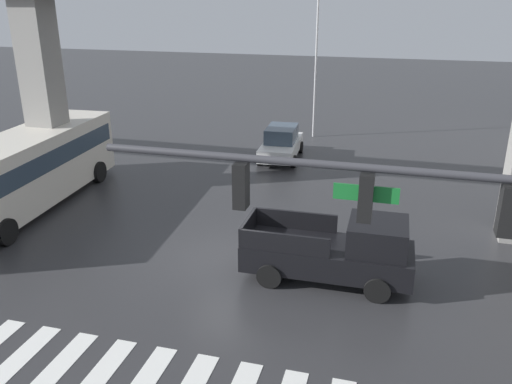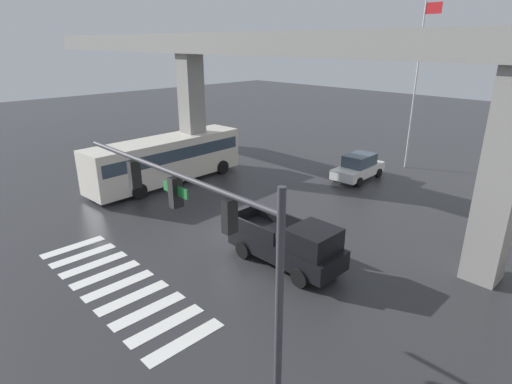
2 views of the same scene
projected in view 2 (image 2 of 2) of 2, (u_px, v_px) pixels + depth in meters
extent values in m
plane|color=#2D2D30|center=(241.00, 235.00, 20.02)|extent=(120.00, 120.00, 0.00)
cube|color=silver|center=(73.00, 247.00, 18.81)|extent=(0.55, 2.80, 0.01)
cube|color=silver|center=(83.00, 255.00, 18.07)|extent=(0.55, 2.80, 0.01)
cube|color=silver|center=(94.00, 265.00, 17.33)|extent=(0.55, 2.80, 0.01)
cube|color=silver|center=(106.00, 275.00, 16.59)|extent=(0.55, 2.80, 0.01)
cube|color=silver|center=(119.00, 285.00, 15.85)|extent=(0.55, 2.80, 0.01)
cube|color=silver|center=(133.00, 297.00, 15.11)|extent=(0.55, 2.80, 0.01)
cube|color=silver|center=(148.00, 311.00, 14.37)|extent=(0.55, 2.80, 0.01)
cube|color=silver|center=(166.00, 325.00, 13.63)|extent=(0.55, 2.80, 0.01)
cube|color=silver|center=(185.00, 341.00, 12.89)|extent=(0.55, 2.80, 0.01)
cube|color=gray|center=(304.00, 44.00, 19.79)|extent=(55.36, 1.92, 1.20)
cube|color=gray|center=(192.00, 117.00, 27.81)|extent=(1.30, 1.30, 8.14)
cube|color=gray|center=(501.00, 181.00, 15.00)|extent=(1.30, 1.30, 8.14)
cube|color=black|center=(285.00, 247.00, 17.20)|extent=(5.12, 1.94, 0.80)
cube|color=black|center=(314.00, 240.00, 15.93)|extent=(1.71, 1.76, 0.90)
cube|color=#3F5160|center=(323.00, 244.00, 15.62)|extent=(0.11, 1.67, 0.77)
cube|color=black|center=(279.00, 218.00, 18.30)|extent=(2.65, 0.12, 0.60)
cube|color=black|center=(251.00, 229.00, 17.14)|extent=(2.65, 0.12, 0.60)
cube|color=black|center=(244.00, 214.00, 18.62)|extent=(0.11, 1.75, 0.60)
cylinder|color=black|center=(328.00, 261.00, 16.87)|extent=(0.76, 0.29, 0.76)
cylinder|color=black|center=(300.00, 278.00, 15.68)|extent=(0.76, 0.29, 0.76)
cylinder|color=black|center=(272.00, 236.00, 18.98)|extent=(0.76, 0.29, 0.76)
cylinder|color=black|center=(244.00, 250.00, 17.79)|extent=(0.76, 0.29, 0.76)
cube|color=beige|center=(167.00, 159.00, 26.89)|extent=(3.11, 10.92, 2.70)
cube|color=#2D3D4C|center=(166.00, 152.00, 26.72)|extent=(3.11, 10.39, 0.76)
cube|color=#2D3D4C|center=(226.00, 140.00, 30.48)|extent=(2.25, 0.21, 1.49)
cylinder|color=black|center=(200.00, 161.00, 30.68)|extent=(0.40, 0.98, 0.96)
cylinder|color=black|center=(222.00, 167.00, 29.12)|extent=(0.40, 0.98, 0.96)
cylinder|color=black|center=(118.00, 182.00, 26.01)|extent=(0.40, 0.98, 0.96)
cylinder|color=black|center=(139.00, 191.00, 24.46)|extent=(0.40, 0.98, 0.96)
cube|color=silver|center=(358.00, 170.00, 27.86)|extent=(1.99, 4.39, 0.64)
cube|color=#384756|center=(360.00, 160.00, 27.68)|extent=(1.61, 2.31, 0.76)
cylinder|color=black|center=(359.00, 182.00, 26.50)|extent=(0.27, 0.65, 0.64)
cylinder|color=black|center=(336.00, 177.00, 27.60)|extent=(0.27, 0.65, 0.64)
cylinder|color=black|center=(378.00, 173.00, 28.33)|extent=(0.27, 0.65, 0.64)
cylinder|color=black|center=(356.00, 168.00, 29.43)|extent=(0.27, 0.65, 0.64)
cylinder|color=#38383D|center=(279.00, 319.00, 9.07)|extent=(0.18, 0.18, 6.20)
cylinder|color=#38383D|center=(164.00, 170.00, 11.10)|extent=(8.60, 0.14, 0.14)
cube|color=black|center=(230.00, 216.00, 9.46)|extent=(0.24, 0.32, 0.84)
sphere|color=green|center=(230.00, 226.00, 9.55)|extent=(0.17, 0.17, 0.17)
cube|color=black|center=(176.00, 192.00, 10.94)|extent=(0.24, 0.32, 0.84)
sphere|color=green|center=(176.00, 201.00, 11.03)|extent=(0.17, 0.17, 0.17)
cube|color=black|center=(135.00, 174.00, 12.42)|extent=(0.24, 0.32, 0.84)
sphere|color=green|center=(135.00, 182.00, 12.51)|extent=(0.17, 0.17, 0.17)
cube|color=#19722D|center=(175.00, 190.00, 10.92)|extent=(1.10, 0.04, 0.28)
cylinder|color=silver|center=(415.00, 89.00, 28.81)|extent=(0.12, 0.12, 11.39)
cube|color=red|center=(434.00, 8.00, 26.65)|extent=(1.10, 0.04, 0.70)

